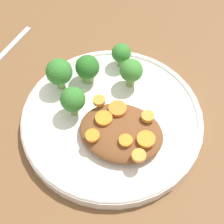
# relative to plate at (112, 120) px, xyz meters

# --- Properties ---
(ground_plane) EXTENTS (4.00, 4.00, 0.00)m
(ground_plane) POSITION_rel_plate_xyz_m (0.00, 0.00, -0.01)
(ground_plane) COLOR brown
(plate) EXTENTS (0.29, 0.29, 0.02)m
(plate) POSITION_rel_plate_xyz_m (0.00, 0.00, 0.00)
(plate) COLOR white
(plate) RESTS_ON ground_plane
(stew_mound) EXTENTS (0.13, 0.10, 0.03)m
(stew_mound) POSITION_rel_plate_xyz_m (0.02, -0.03, 0.02)
(stew_mound) COLOR brown
(stew_mound) RESTS_ON plate
(broccoli_floret_0) EXTENTS (0.04, 0.04, 0.05)m
(broccoli_floret_0) POSITION_rel_plate_xyz_m (-0.06, 0.06, 0.04)
(broccoli_floret_0) COLOR #759E51
(broccoli_floret_0) RESTS_ON plate
(broccoli_floret_1) EXTENTS (0.04, 0.04, 0.05)m
(broccoli_floret_1) POSITION_rel_plate_xyz_m (0.01, 0.07, 0.04)
(broccoli_floret_1) COLOR #759E51
(broccoli_floret_1) RESTS_ON plate
(broccoli_floret_2) EXTENTS (0.04, 0.04, 0.06)m
(broccoli_floret_2) POSITION_rel_plate_xyz_m (-0.10, 0.03, 0.04)
(broccoli_floret_2) COLOR #759E51
(broccoli_floret_2) RESTS_ON plate
(broccoli_floret_3) EXTENTS (0.04, 0.04, 0.06)m
(broccoli_floret_3) POSITION_rel_plate_xyz_m (-0.06, -0.01, 0.04)
(broccoli_floret_3) COLOR #759E51
(broccoli_floret_3) RESTS_ON plate
(broccoli_floret_4) EXTENTS (0.03, 0.03, 0.05)m
(broccoli_floret_4) POSITION_rel_plate_xyz_m (-0.02, 0.11, 0.03)
(broccoli_floret_4) COLOR #759E51
(broccoli_floret_4) RESTS_ON plate
(carrot_slice_0) EXTENTS (0.03, 0.03, 0.00)m
(carrot_slice_0) POSITION_rel_plate_xyz_m (-0.01, -0.02, 0.03)
(carrot_slice_0) COLOR orange
(carrot_slice_0) RESTS_ON stew_mound
(carrot_slice_1) EXTENTS (0.02, 0.02, 0.00)m
(carrot_slice_1) POSITION_rel_plate_xyz_m (-0.01, -0.06, 0.03)
(carrot_slice_1) COLOR orange
(carrot_slice_1) RESTS_ON stew_mound
(carrot_slice_2) EXTENTS (0.02, 0.02, 0.01)m
(carrot_slice_2) POSITION_rel_plate_xyz_m (0.06, -0.00, 0.04)
(carrot_slice_2) COLOR orange
(carrot_slice_2) RESTS_ON stew_mound
(carrot_slice_3) EXTENTS (0.02, 0.02, 0.00)m
(carrot_slice_3) POSITION_rel_plate_xyz_m (0.04, -0.05, 0.03)
(carrot_slice_3) COLOR orange
(carrot_slice_3) RESTS_ON stew_mound
(carrot_slice_4) EXTENTS (0.02, 0.02, 0.01)m
(carrot_slice_4) POSITION_rel_plate_xyz_m (0.06, -0.07, 0.03)
(carrot_slice_4) COLOR orange
(carrot_slice_4) RESTS_ON stew_mound
(carrot_slice_5) EXTENTS (0.02, 0.02, 0.01)m
(carrot_slice_5) POSITION_rel_plate_xyz_m (-0.02, 0.01, 0.03)
(carrot_slice_5) COLOR orange
(carrot_slice_5) RESTS_ON stew_mound
(carrot_slice_6) EXTENTS (0.03, 0.03, 0.01)m
(carrot_slice_6) POSITION_rel_plate_xyz_m (0.01, 0.00, 0.03)
(carrot_slice_6) COLOR orange
(carrot_slice_6) RESTS_ON stew_mound
(carrot_slice_7) EXTENTS (0.03, 0.03, 0.01)m
(carrot_slice_7) POSITION_rel_plate_xyz_m (0.06, -0.04, 0.03)
(carrot_slice_7) COLOR orange
(carrot_slice_7) RESTS_ON stew_mound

